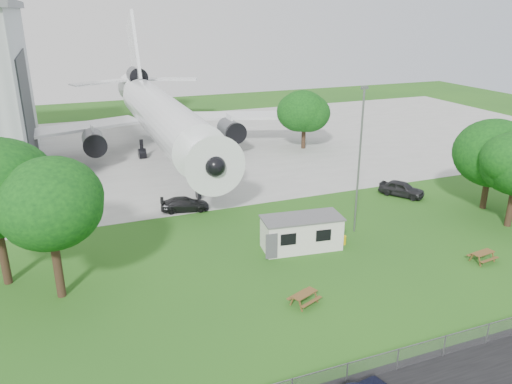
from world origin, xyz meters
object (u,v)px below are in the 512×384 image
object	(u,v)px
picnic_west	(304,304)
airliner	(161,114)
site_cabin	(302,233)
picnic_east	(482,261)

from	to	relation	value
picnic_west	airliner	bearing A→B (deg)	69.52
site_cabin	picnic_east	bearing A→B (deg)	-31.02
site_cabin	picnic_west	size ratio (longest dim) A/B	3.82
picnic_east	picnic_west	bearing A→B (deg)	173.65
airliner	picnic_east	size ratio (longest dim) A/B	26.52
airliner	site_cabin	world-z (taller)	airliner
airliner	picnic_west	xyz separation A→B (m)	(1.31, -38.05, -5.27)
airliner	picnic_east	distance (m)	41.41
airliner	site_cabin	distance (m)	31.45
site_cabin	airliner	bearing A→B (deg)	98.57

